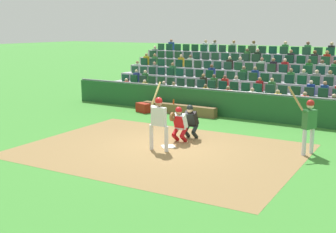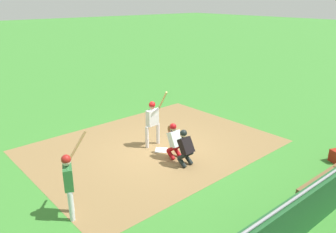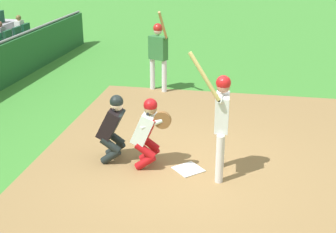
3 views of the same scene
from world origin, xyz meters
name	(u,v)px [view 1 (image 1 of 3)]	position (x,y,z in m)	size (l,w,h in m)	color
ground_plane	(168,147)	(0.00, 0.00, 0.00)	(160.00, 160.00, 0.00)	#3C8330
infield_dirt_patch	(160,150)	(0.00, 0.50, 0.00)	(8.85, 6.63, 0.01)	olive
home_plate_marker	(168,146)	(0.00, 0.00, 0.02)	(0.44, 0.44, 0.02)	white
batter_at_plate	(159,118)	(0.04, 0.54, 1.10)	(0.69, 0.66, 2.20)	silver
catcher_crouching	(179,122)	(0.00, -0.72, 0.72)	(0.47, 0.72, 1.29)	#AD1115
home_plate_umpire	(191,120)	(-0.09, -1.39, 0.69)	(0.48, 0.50, 1.27)	black
dugout_wall	(236,105)	(0.00, -5.71, 0.58)	(18.00, 0.24, 1.21)	#1F5528
dugout_bench	(179,109)	(2.61, -5.16, 0.22)	(3.76, 0.40, 0.44)	brown
water_bottle_on_bench	(174,102)	(2.88, -5.14, 0.55)	(0.07, 0.07, 0.22)	#DA4B1A
equipment_duffel_bag	(143,108)	(4.25, -4.62, 0.22)	(0.74, 0.36, 0.43)	maroon
on_deck_batter	(309,121)	(-4.21, -1.56, 1.10)	(0.88, 0.56, 2.16)	silver
bleacher_stand	(274,85)	(-0.02, -10.73, 0.93)	(17.78, 5.84, 3.19)	#9B98A2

